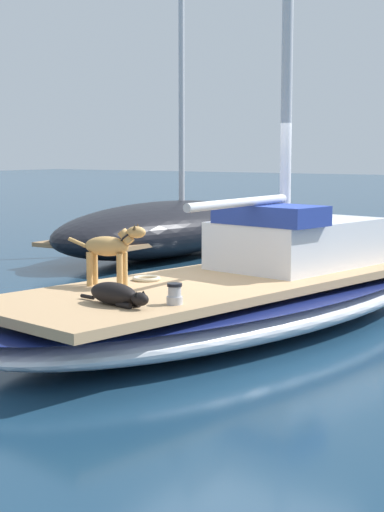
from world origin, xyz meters
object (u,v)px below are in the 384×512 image
dog_tan (111,249)px  coiled_rope (146,278)px  sailboat_main (238,302)px  deck_winch (175,295)px  dog_black (116,294)px  moored_boat_port_side (164,228)px

dog_tan → coiled_rope: bearing=82.0°
sailboat_main → deck_winch: deck_winch is taller
deck_winch → coiled_rope: (-1.13, 1.02, -0.08)m
sailboat_main → dog_tan: dog_tan is taller
dog_tan → deck_winch: 1.34m
deck_winch → coiled_rope: bearing=137.8°
dog_black → coiled_rope: bearing=116.3°
dog_tan → deck_winch: bearing=-21.6°
dog_tan → sailboat_main: bearing=61.1°
coiled_rope → sailboat_main: bearing=51.1°
sailboat_main → dog_tan: (-0.79, -1.43, 0.75)m
dog_black → coiled_rope: size_ratio=2.94×
sailboat_main → moored_boat_port_side: bearing=133.5°
dog_tan → moored_boat_port_side: moored_boat_port_side is taller
dog_black → deck_winch: 0.57m
sailboat_main → coiled_rope: 1.19m
sailboat_main → dog_tan: 1.80m
sailboat_main → coiled_rope: size_ratio=23.29×
sailboat_main → deck_winch: bearing=-77.8°
sailboat_main → dog_black: 2.30m
sailboat_main → moored_boat_port_side: 7.02m
dog_black → deck_winch: dog_black is taller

